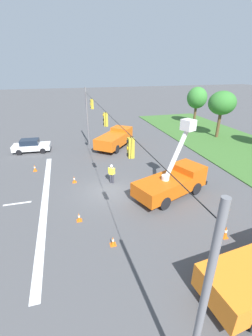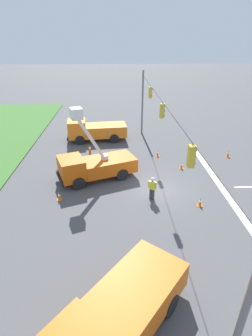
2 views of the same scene
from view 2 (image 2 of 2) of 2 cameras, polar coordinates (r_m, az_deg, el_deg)
ground_plane at (r=20.31m, az=6.89°, el=-4.56°), size 200.00×200.00×0.00m
lane_markings at (r=22.25m, az=23.62°, el=-3.84°), size 17.60×15.25×0.01m
signal_gantry at (r=18.37m, az=7.67°, el=7.25°), size 26.20×0.33×7.20m
utility_truck_bucket_lift at (r=21.17m, az=-6.94°, el=0.73°), size 4.50×6.70×5.95m
utility_truck_support_near at (r=11.30m, az=-1.16°, el=-28.94°), size 6.39×5.91×2.17m
utility_truck_support_far at (r=29.51m, az=-6.81°, el=8.24°), size 3.07×6.71×2.36m
road_worker at (r=18.56m, az=5.74°, el=-4.17°), size 0.41×0.57×1.77m
traffic_cone_foreground_right at (r=25.72m, az=6.89°, el=3.18°), size 0.36×0.36×0.59m
traffic_cone_mid_left at (r=27.22m, az=21.35°, el=2.89°), size 0.36×0.36×0.64m
traffic_cone_mid_right at (r=18.85m, az=15.85°, el=-7.17°), size 0.36×0.36×0.62m
traffic_cone_lane_edge_a at (r=23.57m, az=12.00°, el=0.51°), size 0.36×0.36×0.62m
traffic_cone_far_right at (r=26.55m, az=-7.90°, el=4.21°), size 0.36×0.36×0.83m
traffic_cone_centre_line at (r=19.35m, az=-14.34°, el=-5.91°), size 0.36×0.36×0.66m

